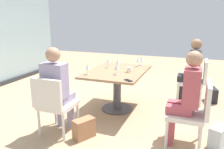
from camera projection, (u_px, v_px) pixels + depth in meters
ground_plane at (117, 109)px, 4.20m from camera, size 12.00×12.00×0.00m
dining_table_main at (117, 80)px, 4.07m from camera, size 1.32×0.95×0.73m
chair_front_left at (194, 110)px, 2.91m from camera, size 0.46×0.50×0.87m
chair_front_right at (196, 79)px, 4.35m from camera, size 0.46×0.50×0.87m
chair_far_left at (54, 102)px, 3.18m from camera, size 0.50×0.46×0.87m
person_front_left at (186, 94)px, 2.89m from camera, size 0.34×0.39×1.26m
person_front_right at (191, 68)px, 4.34m from camera, size 0.34×0.39×1.26m
person_far_left at (57, 86)px, 3.23m from camera, size 0.39×0.34×1.26m
wine_glass_0 at (142, 59)px, 4.42m from camera, size 0.07×0.07×0.18m
wine_glass_1 at (117, 67)px, 3.72m from camera, size 0.07×0.07×0.18m
wine_glass_2 at (118, 62)px, 4.11m from camera, size 0.07×0.07×0.18m
wine_glass_3 at (108, 61)px, 4.22m from camera, size 0.07×0.07×0.18m
wine_glass_4 at (88, 67)px, 3.72m from camera, size 0.07×0.07×0.18m
wine_glass_5 at (138, 60)px, 4.32m from camera, size 0.07×0.07×0.18m
coffee_cup at (129, 70)px, 3.90m from camera, size 0.08×0.08×0.09m
cell_phone_on_table at (128, 80)px, 3.39m from camera, size 0.14×0.16×0.01m
handbag_0 at (218, 136)px, 2.98m from camera, size 0.34×0.27×0.28m
handbag_1 at (212, 95)px, 4.55m from camera, size 0.33×0.22×0.28m
handbag_2 at (84, 128)px, 3.19m from camera, size 0.34×0.28×0.28m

